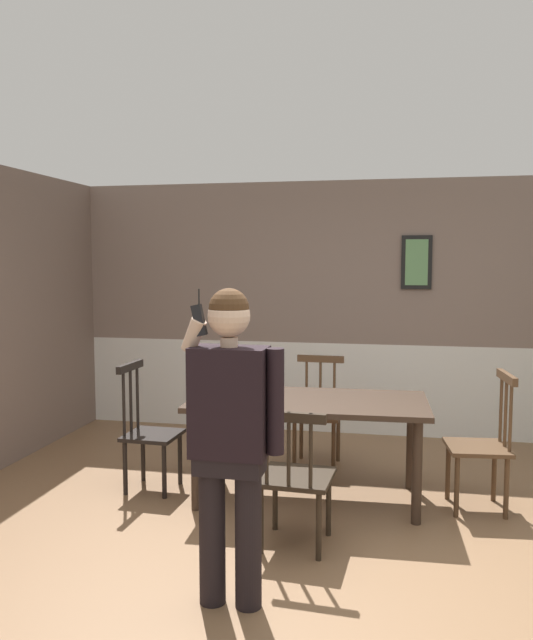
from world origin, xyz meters
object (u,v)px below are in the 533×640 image
(chair_at_table_head, at_px, (148,431))
(chair_opposite_corner, at_px, (295,477))
(chair_near_window, at_px, (483,444))
(chair_by_doorway, at_px, (318,412))
(dining_table, at_px, (308,411))
(person_figure, at_px, (231,426))

(chair_at_table_head, bearing_deg, chair_opposite_corner, 61.05)
(chair_near_window, distance_m, chair_at_table_head, 2.55)
(chair_near_window, relative_size, chair_at_table_head, 1.00)
(chair_at_table_head, xyz_separation_m, chair_opposite_corner, (1.30, -0.79, -0.02))
(chair_by_doorway, height_order, chair_opposite_corner, chair_by_doorway)
(dining_table, height_order, chair_opposite_corner, chair_opposite_corner)
(chair_near_window, bearing_deg, person_figure, 132.33)
(chair_near_window, relative_size, chair_opposite_corner, 1.11)
(chair_opposite_corner, distance_m, person_figure, 0.93)
(chair_opposite_corner, height_order, person_figure, person_figure)
(dining_table, relative_size, chair_near_window, 1.78)
(chair_by_doorway, height_order, person_figure, person_figure)
(chair_by_doorway, bearing_deg, dining_table, 93.68)
(chair_opposite_corner, xyz_separation_m, person_figure, (-0.22, -0.74, 0.51))
(dining_table, bearing_deg, person_figure, -96.89)
(chair_near_window, height_order, chair_at_table_head, same)
(person_figure, bearing_deg, dining_table, -95.94)
(chair_opposite_corner, bearing_deg, chair_at_table_head, 152.22)
(chair_by_doorway, relative_size, chair_at_table_head, 0.95)
(chair_by_doorway, bearing_deg, chair_at_table_head, 36.94)
(chair_at_table_head, relative_size, chair_opposite_corner, 1.11)
(chair_by_doorway, relative_size, chair_opposite_corner, 1.05)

